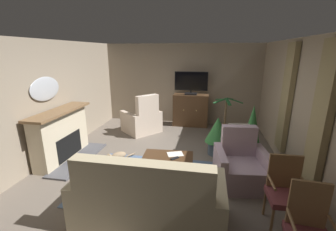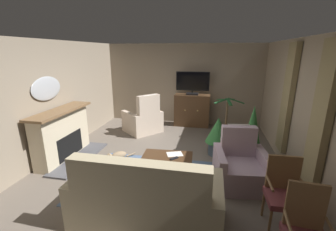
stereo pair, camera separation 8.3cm
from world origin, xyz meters
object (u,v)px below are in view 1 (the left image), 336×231
(coffee_table, at_px, (168,158))
(armchair_by_fireplace, at_px, (142,121))
(side_chair_beside_plant, at_px, (309,231))
(fireplace, at_px, (62,136))
(armchair_in_far_corner, at_px, (240,167))
(tv_cabinet, at_px, (190,111))
(sofa_floral, at_px, (149,201))
(potted_plant_on_hearth_side, at_px, (252,132))
(side_chair_nearest_door, at_px, (286,190))
(potted_plant_small_fern_corner, at_px, (217,134))
(cat, at_px, (117,156))
(potted_plant_leafy_by_curtain, at_px, (225,126))
(tv_remote, at_px, (175,158))
(television, at_px, (191,83))
(wall_mirror_oval, at_px, (45,89))
(folded_newspaper, at_px, (175,154))

(coffee_table, distance_m, armchair_by_fireplace, 2.60)
(side_chair_beside_plant, bearing_deg, fireplace, 154.98)
(armchair_in_far_corner, bearing_deg, tv_cabinet, 110.28)
(sofa_floral, bearing_deg, potted_plant_on_hearth_side, 52.26)
(armchair_in_far_corner, relative_size, side_chair_nearest_door, 1.05)
(fireplace, bearing_deg, side_chair_nearest_door, -16.39)
(potted_plant_small_fern_corner, bearing_deg, sofa_floral, -111.97)
(coffee_table, distance_m, cat, 1.35)
(side_chair_nearest_door, bearing_deg, cat, 155.16)
(armchair_in_far_corner, relative_size, potted_plant_leafy_by_curtain, 0.90)
(tv_remote, height_order, sofa_floral, sofa_floral)
(sofa_floral, bearing_deg, television, 87.53)
(sofa_floral, xyz_separation_m, side_chair_nearest_door, (1.84, 0.35, 0.17))
(side_chair_beside_plant, bearing_deg, coffee_table, 137.04)
(coffee_table, distance_m, potted_plant_leafy_by_curtain, 2.58)
(cat, bearing_deg, potted_plant_small_fern_corner, 17.44)
(wall_mirror_oval, relative_size, side_chair_nearest_door, 0.89)
(wall_mirror_oval, bearing_deg, cat, 6.59)
(wall_mirror_oval, xyz_separation_m, side_chair_beside_plant, (4.50, -1.98, -1.06))
(wall_mirror_oval, distance_m, folded_newspaper, 3.05)
(armchair_in_far_corner, height_order, side_chair_beside_plant, same)
(side_chair_nearest_door, bearing_deg, sofa_floral, -169.30)
(folded_newspaper, bearing_deg, potted_plant_on_hearth_side, 5.99)
(tv_remote, height_order, potted_plant_small_fern_corner, potted_plant_small_fern_corner)
(potted_plant_leafy_by_curtain, bearing_deg, armchair_by_fireplace, 179.59)
(tv_cabinet, height_order, sofa_floral, sofa_floral)
(television, relative_size, potted_plant_on_hearth_side, 0.80)
(tv_cabinet, bearing_deg, wall_mirror_oval, -134.33)
(folded_newspaper, distance_m, potted_plant_leafy_by_curtain, 2.44)
(wall_mirror_oval, xyz_separation_m, folded_newspaper, (2.81, -0.20, -1.17))
(fireplace, xyz_separation_m, tv_cabinet, (2.59, 2.91, -0.04))
(fireplace, xyz_separation_m, potted_plant_on_hearth_side, (4.08, 0.58, 0.16))
(fireplace, relative_size, tv_remote, 10.13)
(television, height_order, potted_plant_small_fern_corner, television)
(tv_cabinet, distance_m, cat, 3.11)
(potted_plant_on_hearth_side, bearing_deg, television, 123.20)
(folded_newspaper, height_order, side_chair_beside_plant, side_chair_beside_plant)
(television, relative_size, side_chair_nearest_door, 1.05)
(fireplace, height_order, folded_newspaper, fireplace)
(armchair_by_fireplace, bearing_deg, wall_mirror_oval, -126.34)
(armchair_in_far_corner, bearing_deg, cat, 169.71)
(armchair_by_fireplace, relative_size, cat, 2.34)
(folded_newspaper, distance_m, side_chair_beside_plant, 2.46)
(cat, bearing_deg, tv_cabinet, 62.90)
(folded_newspaper, bearing_deg, armchair_in_far_corner, -25.94)
(potted_plant_small_fern_corner, bearing_deg, wall_mirror_oval, -166.74)
(tv_remote, bearing_deg, wall_mirror_oval, 125.10)
(armchair_in_far_corner, bearing_deg, coffee_table, 179.43)
(potted_plant_on_hearth_side, xyz_separation_m, cat, (-2.89, -0.41, -0.61))
(wall_mirror_oval, bearing_deg, potted_plant_leafy_by_curtain, 27.21)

